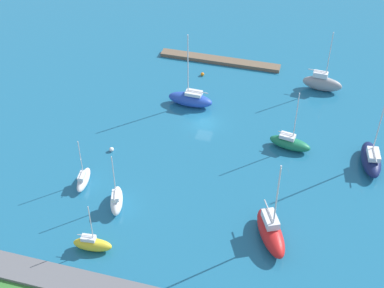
{
  "coord_description": "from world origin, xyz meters",
  "views": [
    {
      "loc": [
        -16.38,
        66.75,
        52.37
      ],
      "look_at": [
        0.0,
        7.3,
        1.5
      ],
      "focal_mm": 51.37,
      "sensor_mm": 36.0,
      "label": 1
    }
  ],
  "objects": [
    {
      "name": "sailboat_blue_lone_north",
      "position": [
        3.4,
        -4.1,
        1.21
      ],
      "size": [
        7.47,
        2.87,
        12.78
      ],
      "rotation": [
        0.0,
        0.0,
        6.25
      ],
      "color": "#2347B2",
      "rests_on": "water"
    },
    {
      "name": "pier_dock",
      "position": [
        1.88,
        -18.62,
        0.33
      ],
      "size": [
        22.11,
        2.1,
        0.65
      ],
      "primitive_type": "cube",
      "color": "brown",
      "rests_on": "ground"
    },
    {
      "name": "mooring_buoy_orange",
      "position": [
        3.76,
        -13.26,
        0.32
      ],
      "size": [
        0.63,
        0.63,
        0.63
      ],
      "primitive_type": "sphere",
      "color": "orange",
      "rests_on": "water"
    },
    {
      "name": "sailboat_gray_east_end",
      "position": [
        -16.86,
        -14.27,
        1.43
      ],
      "size": [
        6.74,
        2.39,
        10.98
      ],
      "rotation": [
        0.0,
        0.0,
        3.07
      ],
      "color": "gray",
      "rests_on": "water"
    },
    {
      "name": "sailboat_navy_far_north",
      "position": [
        -25.31,
        3.4,
        1.24
      ],
      "size": [
        3.79,
        7.93,
        13.7
      ],
      "rotation": [
        0.0,
        0.0,
        4.86
      ],
      "color": "#141E4C",
      "rests_on": "water"
    },
    {
      "name": "mooring_buoy_white",
      "position": [
        11.48,
        10.31,
        0.34
      ],
      "size": [
        0.68,
        0.68,
        0.68
      ],
      "primitive_type": "sphere",
      "color": "white",
      "rests_on": "water"
    },
    {
      "name": "sailboat_green_mid_basin",
      "position": [
        -13.7,
        2.61,
        1.01
      ],
      "size": [
        6.47,
        3.18,
        9.94
      ],
      "rotation": [
        0.0,
        0.0,
        2.97
      ],
      "color": "#19724C",
      "rests_on": "water"
    },
    {
      "name": "sailboat_white_by_breakwater",
      "position": [
        6.57,
        20.6,
        1.1
      ],
      "size": [
        3.08,
        5.3,
        8.41
      ],
      "rotation": [
        0.0,
        0.0,
        5.03
      ],
      "color": "white",
      "rests_on": "water"
    },
    {
      "name": "sailboat_red_off_beacon",
      "position": [
        -13.73,
        20.85,
        1.4
      ],
      "size": [
        5.84,
        8.31,
        12.58
      ],
      "rotation": [
        0.0,
        0.0,
        2.03
      ],
      "color": "red",
      "rests_on": "water"
    },
    {
      "name": "sailboat_white_inner_mooring",
      "position": [
        12.53,
        17.82,
        0.83
      ],
      "size": [
        2.01,
        4.91,
        7.35
      ],
      "rotation": [
        0.0,
        0.0,
        4.86
      ],
      "color": "white",
      "rests_on": "water"
    },
    {
      "name": "water",
      "position": [
        0.0,
        0.0,
        0.0
      ],
      "size": [
        160.0,
        160.0,
        0.0
      ],
      "primitive_type": "plane",
      "color": "#1E668C",
      "rests_on": "ground"
    },
    {
      "name": "sailboat_yellow_west_end",
      "position": [
        6.74,
        28.16,
        0.95
      ],
      "size": [
        4.95,
        2.09,
        7.47
      ],
      "rotation": [
        0.0,
        0.0,
        3.25
      ],
      "color": "yellow",
      "rests_on": "water"
    }
  ]
}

